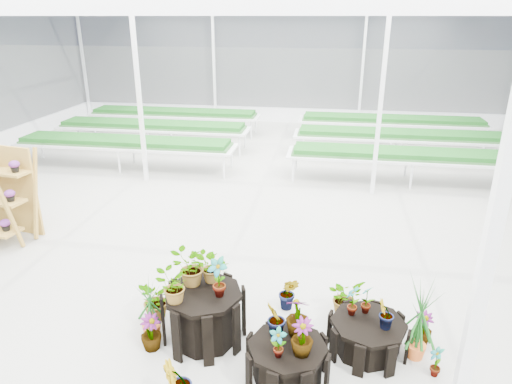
# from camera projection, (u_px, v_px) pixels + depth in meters

# --- Properties ---
(ground_plane) EXTENTS (24.00, 24.00, 0.00)m
(ground_plane) POSITION_uv_depth(u_px,v_px,m) (219.00, 262.00, 8.31)
(ground_plane) COLOR gray
(ground_plane) RESTS_ON ground
(greenhouse_shell) EXTENTS (18.00, 24.00, 4.50)m
(greenhouse_shell) POSITION_uv_depth(u_px,v_px,m) (215.00, 143.00, 7.50)
(greenhouse_shell) COLOR white
(greenhouse_shell) RESTS_ON ground
(steel_frame) EXTENTS (18.00, 24.00, 4.50)m
(steel_frame) POSITION_uv_depth(u_px,v_px,m) (215.00, 143.00, 7.50)
(steel_frame) COLOR silver
(steel_frame) RESTS_ON ground
(nursery_benches) EXTENTS (16.00, 7.00, 0.84)m
(nursery_benches) POSITION_uv_depth(u_px,v_px,m) (271.00, 141.00, 14.79)
(nursery_benches) COLOR silver
(nursery_benches) RESTS_ON ground
(plinth_tall) EXTENTS (1.46, 1.46, 0.75)m
(plinth_tall) POSITION_uv_depth(u_px,v_px,m) (204.00, 315.00, 6.23)
(plinth_tall) COLOR black
(plinth_tall) RESTS_ON ground
(plinth_mid) EXTENTS (1.21, 1.21, 0.53)m
(plinth_mid) POSITION_uv_depth(u_px,v_px,m) (287.00, 363.00, 5.54)
(plinth_mid) COLOR black
(plinth_mid) RESTS_ON ground
(plinth_low) EXTENTS (1.25, 1.25, 0.46)m
(plinth_low) POSITION_uv_depth(u_px,v_px,m) (367.00, 336.00, 6.04)
(plinth_low) COLOR black
(plinth_low) RESTS_ON ground
(nursery_plants) EXTENTS (4.26, 3.17, 1.31)m
(nursery_plants) POSITION_uv_depth(u_px,v_px,m) (253.00, 302.00, 6.23)
(nursery_plants) COLOR #134915
(nursery_plants) RESTS_ON ground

